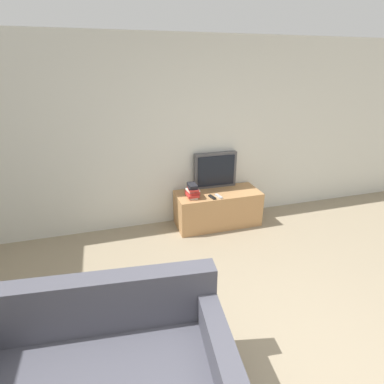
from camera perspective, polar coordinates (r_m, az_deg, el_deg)
name	(u,v)px	position (r m, az deg, el deg)	size (l,w,h in m)	color
wall_back	(173,137)	(4.25, -3.73, 10.49)	(9.00, 0.06, 2.60)	silver
tv_stand	(218,208)	(4.47, 4.88, -3.08)	(1.23, 0.52, 0.51)	tan
television	(215,170)	(4.47, 4.46, 4.18)	(0.65, 0.09, 0.53)	#4C4C51
couch	(100,384)	(2.39, -17.15, -31.51)	(1.78, 1.11, 0.87)	#474751
book_stack	(192,191)	(4.14, 0.09, 0.22)	(0.18, 0.23, 0.20)	silver
remote_on_stand	(219,196)	(4.20, 5.09, -0.82)	(0.07, 0.16, 0.02)	#B7B7B7
remote_secondary	(212,197)	(4.17, 3.86, -0.98)	(0.07, 0.15, 0.02)	black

